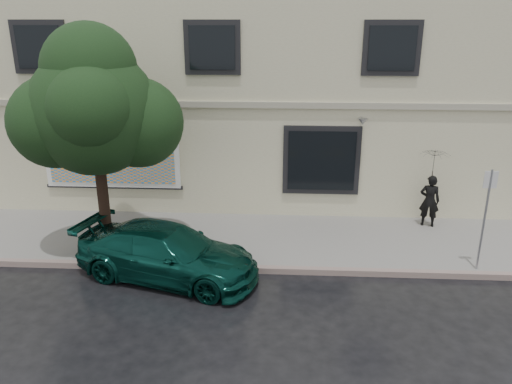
{
  "coord_description": "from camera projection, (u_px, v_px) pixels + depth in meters",
  "views": [
    {
      "loc": [
        2.06,
        -9.55,
        5.98
      ],
      "look_at": [
        1.39,
        2.2,
        1.87
      ],
      "focal_mm": 35.0,
      "sensor_mm": 36.0,
      "label": 1
    }
  ],
  "objects": [
    {
      "name": "ground",
      "position": [
        188.0,
        303.0,
        11.09
      ],
      "size": [
        90.0,
        90.0,
        0.0
      ],
      "primitive_type": "plane",
      "color": "black",
      "rests_on": "ground"
    },
    {
      "name": "sidewalk",
      "position": [
        209.0,
        239.0,
        14.13
      ],
      "size": [
        20.0,
        3.5,
        0.15
      ],
      "primitive_type": "cube",
      "color": "gray",
      "rests_on": "ground"
    },
    {
      "name": "curb",
      "position": [
        199.0,
        268.0,
        12.48
      ],
      "size": [
        20.0,
        0.18,
        0.16
      ],
      "primitive_type": "cube",
      "color": "gray",
      "rests_on": "ground"
    },
    {
      "name": "building",
      "position": [
        229.0,
        89.0,
        18.41
      ],
      "size": [
        20.0,
        8.12,
        7.0
      ],
      "color": "beige",
      "rests_on": "ground"
    },
    {
      "name": "billboard",
      "position": [
        111.0,
        154.0,
        15.22
      ],
      "size": [
        4.3,
        0.16,
        2.2
      ],
      "color": "white",
      "rests_on": "ground"
    },
    {
      "name": "car",
      "position": [
        168.0,
        253.0,
        11.98
      ],
      "size": [
        4.84,
        3.13,
        1.3
      ],
      "primitive_type": "imported",
      "rotation": [
        0.0,
        0.0,
        1.29
      ],
      "color": "#08332B",
      "rests_on": "ground"
    },
    {
      "name": "pedestrian",
      "position": [
        430.0,
        201.0,
        14.59
      ],
      "size": [
        0.64,
        0.5,
        1.56
      ],
      "primitive_type": "imported",
      "rotation": [
        0.0,
        0.0,
        2.9
      ],
      "color": "black",
      "rests_on": "sidewalk"
    },
    {
      "name": "umbrella",
      "position": [
        434.0,
        164.0,
        14.23
      ],
      "size": [
        1.06,
        1.06,
        0.65
      ],
      "primitive_type": "imported",
      "rotation": [
        0.0,
        0.0,
        0.24
      ],
      "color": "black",
      "rests_on": "pedestrian"
    },
    {
      "name": "street_tree",
      "position": [
        94.0,
        112.0,
        12.03
      ],
      "size": [
        3.1,
        3.1,
        5.25
      ],
      "color": "black",
      "rests_on": "sidewalk"
    },
    {
      "name": "sign_pole",
      "position": [
        486.0,
        211.0,
        11.76
      ],
      "size": [
        0.31,
        0.05,
        2.55
      ],
      "rotation": [
        0.0,
        0.0,
        0.0
      ],
      "color": "#9DA0A6",
      "rests_on": "sidewalk"
    }
  ]
}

